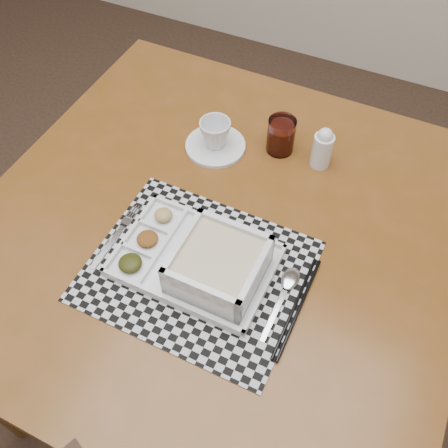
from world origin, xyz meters
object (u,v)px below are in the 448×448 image
(serving_tray, at_px, (209,264))
(juice_glass, at_px, (281,137))
(cup, at_px, (215,134))
(dining_table, at_px, (220,246))
(creamer_bottle, at_px, (323,148))

(serving_tray, bearing_deg, juice_glass, 89.91)
(cup, bearing_deg, juice_glass, 18.72)
(dining_table, height_order, creamer_bottle, creamer_bottle)
(dining_table, bearing_deg, juice_glass, 82.74)
(dining_table, xyz_separation_m, serving_tray, (0.03, -0.12, 0.12))
(dining_table, xyz_separation_m, creamer_bottle, (0.14, 0.27, 0.14))
(dining_table, relative_size, creamer_bottle, 9.72)
(serving_tray, relative_size, creamer_bottle, 2.91)
(cup, xyz_separation_m, creamer_bottle, (0.25, 0.06, 0.01))
(dining_table, distance_m, creamer_bottle, 0.33)
(serving_tray, bearing_deg, cup, 113.57)
(serving_tray, xyz_separation_m, juice_glass, (0.00, 0.40, 0.01))
(dining_table, xyz_separation_m, cup, (-0.11, 0.21, 0.13))
(serving_tray, height_order, cup, serving_tray)
(creamer_bottle, bearing_deg, serving_tray, -105.21)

